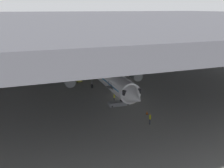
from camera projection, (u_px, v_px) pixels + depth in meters
ground_plane at (124, 98)px, 51.85m from camera, size 110.00×110.00×0.00m
hangar_structure at (101, 17)px, 60.04m from camera, size 121.00×99.00×15.66m
airplane_main at (105, 74)px, 56.27m from camera, size 34.10×35.42×11.15m
boarding_stairs at (119, 101)px, 47.89m from camera, size 4.17×1.61×4.59m
crew_worker_near_nose at (150, 118)px, 39.91m from camera, size 0.39×0.46×1.73m
crew_worker_by_stairs at (114, 97)px, 49.60m from camera, size 0.33×0.52×1.62m
airplane_distant at (19, 53)px, 82.47m from camera, size 35.45×34.81×11.23m
traffic_cone_orange at (147, 113)px, 43.86m from camera, size 0.36×0.36×0.60m
baggage_tug at (79, 80)px, 63.04m from camera, size 1.32×2.23×0.90m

